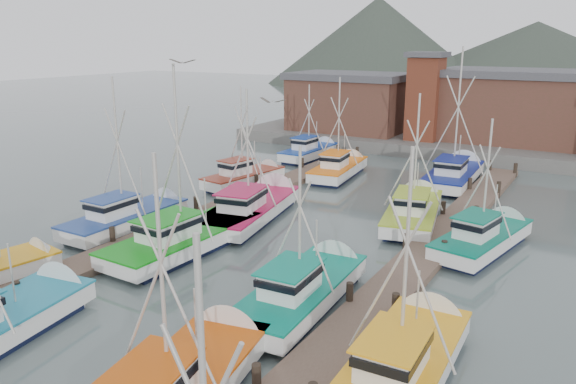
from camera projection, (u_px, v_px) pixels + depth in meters
The scene contains 21 objects.
ground at pixel (257, 265), 28.16m from camera, with size 260.00×260.00×0.00m, color #4A5957.
dock_left at pixel (199, 218), 34.90m from camera, with size 2.30×46.00×1.50m.
dock_right at pixel (418, 262), 28.03m from camera, with size 2.30×46.00×1.50m.
quay at pixel (452, 141), 58.73m from camera, with size 44.00×16.00×1.20m, color slate.
shed_left at pixel (349, 101), 61.48m from camera, with size 12.72×8.48×6.20m.
shed_center at pixel (517, 105), 54.71m from camera, with size 14.84×9.54×6.90m.
lookout_tower at pixel (425, 96), 55.08m from camera, with size 3.60×3.60×8.50m.
distant_hills at pixel (493, 85), 136.22m from camera, with size 175.00×140.00×42.00m.
boat_4 at pixel (193, 236), 30.30m from camera, with size 4.34×10.33×10.77m.
boat_5 at pixel (306, 288), 23.96m from camera, with size 3.24×9.04×7.71m.
boat_6 at pixel (132, 217), 33.57m from camera, with size 3.91×8.65×9.69m.
boat_7 at pixel (406, 359), 18.64m from camera, with size 3.56×8.86×8.72m.
boat_8 at pixel (254, 207), 35.54m from camera, with size 5.02×10.74×9.10m.
boat_9 at pixel (414, 210), 34.82m from camera, with size 4.60×9.52×8.72m.
boat_10 at pixel (248, 177), 43.27m from camera, with size 3.39×7.90×8.18m.
boat_11 at pixel (486, 237), 30.12m from camera, with size 4.05×8.60×7.79m.
boat_12 at pixel (340, 168), 46.18m from camera, with size 3.53×8.68×8.76m.
boat_13 at pixel (455, 174), 44.14m from camera, with size 4.51×10.07×11.36m.
boat_14 at pixel (312, 151), 53.09m from camera, with size 3.12×8.06×7.56m.
gull_near at pixel (182, 62), 25.23m from camera, with size 1.55×0.64×0.24m.
gull_far at pixel (273, 101), 25.45m from camera, with size 1.52×0.66×0.24m.
Camera 1 is at (14.68, -21.75, 10.98)m, focal length 35.00 mm.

